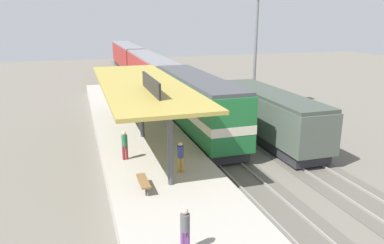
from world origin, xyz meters
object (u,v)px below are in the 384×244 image
object	(u,v)px
platform_bench	(143,181)
light_mast	(257,22)
freight_car	(270,115)
passenger_carriage_rear	(127,57)
locomotive	(197,105)
passenger_carriage_front	(151,73)
person_waiting	(185,228)
person_walking	(125,144)
person_boarding	(180,155)

from	to	relation	value
platform_bench	light_mast	bearing A→B (deg)	49.50
freight_car	light_mast	size ratio (longest dim) A/B	1.03
passenger_carriage_rear	locomotive	bearing A→B (deg)	-90.00
passenger_carriage_front	passenger_carriage_rear	bearing A→B (deg)	90.00
person_waiting	person_walking	bearing A→B (deg)	95.02
passenger_carriage_front	person_waiting	size ratio (longest dim) A/B	11.70
freight_car	person_waiting	bearing A→B (deg)	-129.16
freight_car	platform_bench	bearing A→B (deg)	-146.30
passenger_carriage_rear	person_walking	xyz separation A→B (m)	(-6.31, -44.77, -0.46)
freight_car	person_boarding	size ratio (longest dim) A/B	7.02
person_waiting	person_boarding	xyz separation A→B (m)	(1.73, 6.80, 0.00)
passenger_carriage_rear	person_boarding	distance (m)	47.65
passenger_carriage_front	person_waiting	bearing A→B (deg)	-99.28
platform_bench	person_waiting	bearing A→B (deg)	-84.30
platform_bench	person_boarding	xyz separation A→B (m)	(2.26, 1.50, 0.51)
passenger_carriage_front	light_mast	bearing A→B (deg)	-57.08
locomotive	passenger_carriage_rear	bearing A→B (deg)	90.00
passenger_carriage_front	passenger_carriage_rear	distance (m)	20.80
freight_car	person_walking	world-z (taller)	freight_car
platform_bench	person_boarding	size ratio (longest dim) A/B	0.99
locomotive	freight_car	distance (m)	5.58
passenger_carriage_rear	freight_car	world-z (taller)	passenger_carriage_rear
locomotive	person_walking	size ratio (longest dim) A/B	8.44
passenger_carriage_rear	freight_car	size ratio (longest dim) A/B	1.67
passenger_carriage_rear	person_boarding	size ratio (longest dim) A/B	11.70
passenger_carriage_rear	platform_bench	bearing A→B (deg)	-96.98
person_boarding	platform_bench	bearing A→B (deg)	-146.45
person_walking	person_boarding	xyz separation A→B (m)	(2.57, -2.73, 0.00)
light_mast	platform_bench	bearing A→B (deg)	-130.50
platform_bench	passenger_carriage_rear	size ratio (longest dim) A/B	0.08
person_waiting	freight_car	bearing A→B (deg)	50.84
platform_bench	person_walking	world-z (taller)	person_walking
light_mast	locomotive	bearing A→B (deg)	-142.64
platform_bench	locomotive	xyz separation A→B (m)	(6.00, 10.20, 1.07)
passenger_carriage_front	person_walking	size ratio (longest dim) A/B	11.70
platform_bench	passenger_carriage_front	bearing A→B (deg)	77.99
locomotive	person_boarding	xyz separation A→B (m)	(-3.74, -8.70, -0.56)
passenger_carriage_front	passenger_carriage_rear	world-z (taller)	same
passenger_carriage_front	person_waiting	xyz separation A→B (m)	(-5.47, -33.50, -0.46)
locomotive	light_mast	bearing A→B (deg)	37.36
passenger_carriage_rear	freight_car	distance (m)	42.19
passenger_carriage_front	person_boarding	world-z (taller)	passenger_carriage_front
person_walking	platform_bench	bearing A→B (deg)	-85.82
freight_car	person_walking	size ratio (longest dim) A/B	7.02
passenger_carriage_front	person_walking	world-z (taller)	passenger_carriage_front
freight_car	person_walking	distance (m)	11.27
locomotive	person_waiting	xyz separation A→B (m)	(-5.47, -15.50, -0.56)
passenger_carriage_front	light_mast	distance (m)	15.59
platform_bench	light_mast	size ratio (longest dim) A/B	0.15
light_mast	person_waiting	size ratio (longest dim) A/B	6.84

